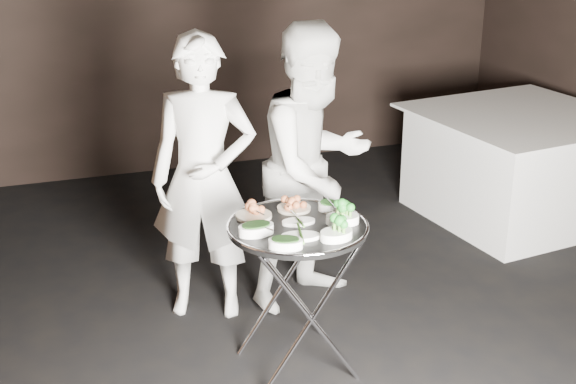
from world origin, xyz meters
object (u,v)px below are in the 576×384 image
object	(u,v)px
tray_stand	(297,291)
waiter_right	(315,167)
serving_tray	(298,227)
waiter_left	(204,179)
dining_table	(519,166)

from	to	relation	value
tray_stand	waiter_right	bearing A→B (deg)	62.97
tray_stand	serving_tray	world-z (taller)	serving_tray
tray_stand	waiter_right	world-z (taller)	waiter_right
tray_stand	waiter_right	size ratio (longest dim) A/B	0.47
tray_stand	waiter_right	xyz separation A→B (m)	(0.37, 0.72, 0.41)
waiter_left	dining_table	size ratio (longest dim) A/B	1.17
serving_tray	waiter_right	distance (m)	0.81
waiter_left	waiter_right	distance (m)	0.67
dining_table	waiter_right	bearing A→B (deg)	-159.53
serving_tray	dining_table	bearing A→B (deg)	31.96
waiter_right	dining_table	size ratio (longest dim) A/B	1.19
serving_tray	waiter_left	bearing A→B (deg)	111.40
tray_stand	waiter_left	bearing A→B (deg)	111.40
dining_table	serving_tray	bearing A→B (deg)	-148.04
dining_table	waiter_left	bearing A→B (deg)	-165.58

